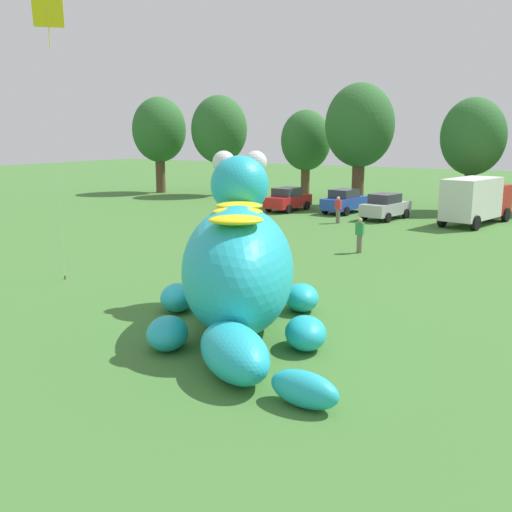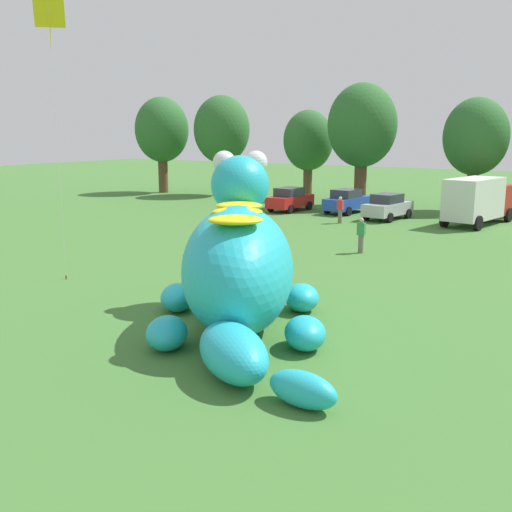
{
  "view_description": "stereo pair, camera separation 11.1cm",
  "coord_description": "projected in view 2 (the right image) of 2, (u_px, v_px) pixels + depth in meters",
  "views": [
    {
      "loc": [
        11.08,
        -14.76,
        5.84
      ],
      "look_at": [
        1.23,
        0.79,
        2.04
      ],
      "focal_mm": 42.84,
      "sensor_mm": 36.0,
      "label": 1
    },
    {
      "loc": [
        11.17,
        -14.7,
        5.84
      ],
      "look_at": [
        1.23,
        0.79,
        2.04
      ],
      "focal_mm": 42.84,
      "sensor_mm": 36.0,
      "label": 2
    }
  ],
  "objects": [
    {
      "name": "giant_inflatable_creature",
      "position": [
        238.0,
        267.0,
        17.99
      ],
      "size": [
        8.63,
        8.39,
        5.18
      ],
      "color": "#23B2C6",
      "rests_on": "ground"
    },
    {
      "name": "spectator_near_inflatable",
      "position": [
        340.0,
        210.0,
        38.86
      ],
      "size": [
        0.38,
        0.26,
        1.71
      ],
      "color": "#726656",
      "rests_on": "ground"
    },
    {
      "name": "spectator_mid_field",
      "position": [
        361.0,
        236.0,
        29.43
      ],
      "size": [
        0.38,
        0.26,
        1.71
      ],
      "color": "#726656",
      "rests_on": "ground"
    },
    {
      "name": "tethered_flying_kite",
      "position": [
        49.0,
        12.0,
        22.36
      ],
      "size": [
        1.13,
        1.13,
        11.02
      ],
      "color": "brown",
      "rests_on": "ground"
    },
    {
      "name": "tree_centre",
      "position": [
        476.0,
        137.0,
        43.57
      ],
      "size": [
        4.59,
        4.59,
        8.15
      ],
      "color": "brown",
      "rests_on": "ground"
    },
    {
      "name": "tree_left",
      "position": [
        222.0,
        130.0,
        54.66
      ],
      "size": [
        5.02,
        5.02,
        8.91
      ],
      "color": "brown",
      "rests_on": "ground"
    },
    {
      "name": "car_silver",
      "position": [
        388.0,
        207.0,
        40.54
      ],
      "size": [
        2.36,
        4.3,
        1.72
      ],
      "color": "#B7BABF",
      "rests_on": "ground"
    },
    {
      "name": "box_truck",
      "position": [
        478.0,
        199.0,
        38.16
      ],
      "size": [
        3.31,
        6.66,
        2.95
      ],
      "color": "#B2231E",
      "rests_on": "ground"
    },
    {
      "name": "car_blue",
      "position": [
        347.0,
        201.0,
        43.63
      ],
      "size": [
        2.26,
        4.25,
        1.72
      ],
      "color": "#2347B7",
      "rests_on": "ground"
    },
    {
      "name": "car_red",
      "position": [
        290.0,
        199.0,
        44.82
      ],
      "size": [
        2.11,
        4.18,
        1.72
      ],
      "color": "red",
      "rests_on": "ground"
    },
    {
      "name": "tree_far_left",
      "position": [
        162.0,
        130.0,
        57.16
      ],
      "size": [
        5.01,
        5.01,
        8.89
      ],
      "color": "brown",
      "rests_on": "ground"
    },
    {
      "name": "tree_mid_left",
      "position": [
        308.0,
        141.0,
        51.88
      ],
      "size": [
        4.25,
        4.25,
        7.54
      ],
      "color": "brown",
      "rests_on": "ground"
    },
    {
      "name": "ground_plane",
      "position": [
        210.0,
        319.0,
        19.21
      ],
      "size": [
        160.0,
        160.0,
        0.0
      ],
      "primitive_type": "plane",
      "color": "#427533"
    },
    {
      "name": "tree_centre_left",
      "position": [
        362.0,
        126.0,
        46.52
      ],
      "size": [
        5.28,
        5.28,
        9.38
      ],
      "color": "brown",
      "rests_on": "ground"
    }
  ]
}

